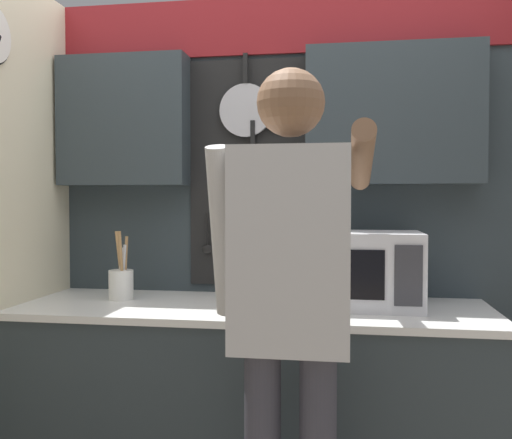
# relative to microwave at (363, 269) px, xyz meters

# --- Properties ---
(base_cabinet_counter) EXTENTS (2.02, 0.67, 0.90)m
(base_cabinet_counter) POSITION_rel_microwave_xyz_m (-0.47, -0.05, -0.61)
(base_cabinet_counter) COLOR #2D383D
(base_cabinet_counter) RESTS_ON ground_plane
(back_wall_unit) EXTENTS (2.59, 0.20, 2.33)m
(back_wall_unit) POSITION_rel_microwave_xyz_m (-0.46, 0.26, 0.35)
(back_wall_unit) COLOR #2D383D
(back_wall_unit) RESTS_ON ground_plane
(microwave) EXTENTS (0.49, 0.36, 0.32)m
(microwave) POSITION_rel_microwave_xyz_m (0.00, 0.00, 0.00)
(microwave) COLOR silver
(microwave) RESTS_ON base_cabinet_counter
(knife_block) EXTENTS (0.12, 0.16, 0.29)m
(knife_block) POSITION_rel_microwave_xyz_m (-0.40, 0.00, -0.05)
(knife_block) COLOR brown
(knife_block) RESTS_ON base_cabinet_counter
(utensil_crock) EXTENTS (0.11, 0.11, 0.31)m
(utensil_crock) POSITION_rel_microwave_xyz_m (-1.08, 0.00, -0.08)
(utensil_crock) COLOR white
(utensil_crock) RESTS_ON base_cabinet_counter
(person) EXTENTS (0.54, 0.68, 1.78)m
(person) POSITION_rel_microwave_xyz_m (-0.25, -0.63, 0.00)
(person) COLOR #383842
(person) RESTS_ON ground_plane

